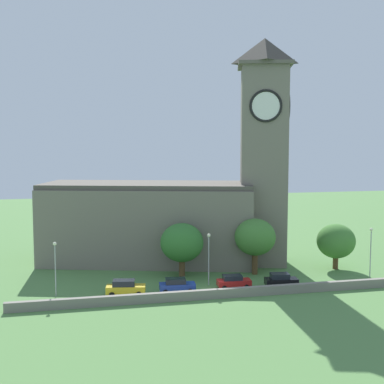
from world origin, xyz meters
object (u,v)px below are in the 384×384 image
(car_blue, at_px, (177,285))
(car_red, at_px, (234,281))
(streetlamp_west_mid, at_px, (209,251))
(streetlamp_west_end, at_px, (55,260))
(church, at_px, (176,205))
(tree_by_tower, at_px, (255,237))
(streetlamp_central, at_px, (371,244))
(car_black, at_px, (281,280))
(car_yellow, at_px, (125,288))
(tree_riverside_west, at_px, (336,241))
(tree_riverside_east, at_px, (182,243))

(car_blue, height_order, car_red, car_blue)
(streetlamp_west_mid, bearing_deg, streetlamp_west_end, -178.38)
(car_blue, relative_size, car_red, 1.05)
(church, relative_size, tree_by_tower, 4.93)
(streetlamp_west_mid, relative_size, streetlamp_central, 0.99)
(car_black, relative_size, tree_by_tower, 0.55)
(church, bearing_deg, car_yellow, -120.35)
(car_red, height_order, tree_riverside_west, tree_riverside_west)
(church, relative_size, streetlamp_west_end, 5.86)
(car_blue, bearing_deg, streetlamp_central, 2.50)
(tree_riverside_east, xyz_separation_m, tree_by_tower, (10.14, -0.92, 0.50))
(car_yellow, bearing_deg, streetlamp_central, 1.85)
(car_black, relative_size, streetlamp_west_mid, 0.64)
(car_blue, distance_m, streetlamp_west_end, 14.88)
(tree_riverside_east, relative_size, tree_by_tower, 0.95)
(streetlamp_west_end, height_order, tree_by_tower, tree_by_tower)
(tree_riverside_east, bearing_deg, car_red, -52.77)
(car_yellow, height_order, car_red, car_yellow)
(car_blue, relative_size, tree_riverside_west, 0.69)
(streetlamp_west_end, bearing_deg, tree_riverside_west, 7.07)
(car_blue, xyz_separation_m, car_black, (13.27, -0.69, 0.02))
(car_red, bearing_deg, tree_riverside_west, 19.75)
(church, height_order, car_red, church)
(car_yellow, relative_size, streetlamp_west_end, 0.75)
(church, distance_m, car_yellow, 20.14)
(streetlamp_central, xyz_separation_m, tree_riverside_west, (-2.25, 5.39, -0.50))
(car_red, xyz_separation_m, tree_by_tower, (4.93, 5.93, 4.35))
(streetlamp_west_mid, bearing_deg, tree_riverside_west, 12.10)
(car_blue, bearing_deg, tree_riverside_east, 73.50)
(streetlamp_central, distance_m, tree_by_tower, 15.54)
(streetlamp_west_mid, distance_m, tree_riverside_west, 20.54)
(car_yellow, distance_m, car_blue, 6.25)
(streetlamp_west_end, height_order, streetlamp_west_mid, streetlamp_west_mid)
(tree_riverside_east, distance_m, tree_riverside_west, 22.57)
(car_black, xyz_separation_m, tree_riverside_west, (11.41, 7.26, 3.15))
(car_yellow, bearing_deg, tree_by_tower, 18.42)
(tree_riverside_east, bearing_deg, streetlamp_central, -13.64)
(car_black, relative_size, streetlamp_west_end, 0.65)
(tree_riverside_west, bearing_deg, church, 156.10)
(streetlamp_west_end, xyz_separation_m, tree_riverside_east, (16.48, 5.47, 0.27))
(car_yellow, bearing_deg, car_black, -2.34)
(church, xyz_separation_m, tree_by_tower, (9.14, -9.85, -3.58))
(streetlamp_west_mid, bearing_deg, car_yellow, -168.77)
(car_yellow, height_order, streetlamp_west_end, streetlamp_west_end)
(streetlamp_west_end, bearing_deg, streetlamp_central, -0.76)
(car_black, bearing_deg, tree_by_tower, 98.22)
(streetlamp_west_end, xyz_separation_m, tree_riverside_west, (39.04, 4.84, -0.36))
(tree_riverside_east, bearing_deg, streetlamp_west_mid, -63.36)
(car_red, bearing_deg, car_black, -9.85)
(streetlamp_central, height_order, tree_by_tower, tree_by_tower)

